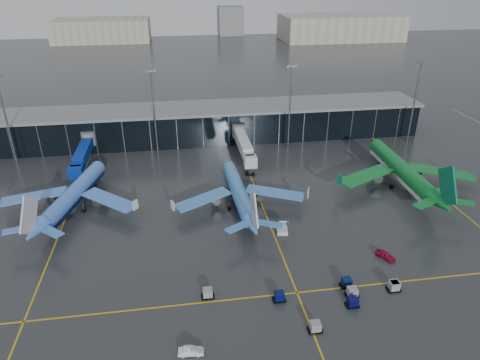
{
  "coord_description": "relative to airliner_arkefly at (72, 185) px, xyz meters",
  "views": [
    {
      "loc": [
        -8.51,
        -70.53,
        50.77
      ],
      "look_at": [
        5.0,
        18.0,
        6.0
      ],
      "focal_mm": 32.0,
      "sensor_mm": 36.0,
      "label": 1
    }
  ],
  "objects": [
    {
      "name": "ground",
      "position": [
        33.42,
        -21.41,
        -5.96
      ],
      "size": [
        600.0,
        600.0,
        0.0
      ],
      "primitive_type": "plane",
      "color": "#282B2D",
      "rests_on": "ground"
    },
    {
      "name": "terminal_pier",
      "position": [
        33.42,
        40.59,
        -0.54
      ],
      "size": [
        142.0,
        17.0,
        10.7
      ],
      "color": "black",
      "rests_on": "ground"
    },
    {
      "name": "jet_bridges",
      "position": [
        -1.58,
        21.57,
        -1.4
      ],
      "size": [
        94.0,
        27.5,
        7.2
      ],
      "color": "#595B60",
      "rests_on": "ground"
    },
    {
      "name": "flood_masts",
      "position": [
        38.42,
        28.59,
        7.85
      ],
      "size": [
        203.0,
        0.5,
        25.5
      ],
      "color": "#595B60",
      "rests_on": "ground"
    },
    {
      "name": "distant_hangars",
      "position": [
        83.36,
        248.66,
        2.83
      ],
      "size": [
        260.0,
        71.0,
        22.0
      ],
      "color": "#B2AD99",
      "rests_on": "ground"
    },
    {
      "name": "taxi_lines",
      "position": [
        43.42,
        -10.8,
        -5.95
      ],
      "size": [
        220.0,
        120.0,
        0.02
      ],
      "color": "gold",
      "rests_on": "ground"
    },
    {
      "name": "airliner_arkefly",
      "position": [
        0.0,
        0.0,
        0.0
      ],
      "size": [
        42.57,
        45.98,
        11.91
      ],
      "primitive_type": null,
      "rotation": [
        0.0,
        0.0,
        -0.25
      ],
      "color": "#447EE1",
      "rests_on": "ground"
    },
    {
      "name": "airliner_klm_near",
      "position": [
        37.84,
        -4.59,
        -0.28
      ],
      "size": [
        33.81,
        38.14,
        11.35
      ],
      "primitive_type": null,
      "rotation": [
        0.0,
        0.0,
        0.04
      ],
      "color": "#3E82CE",
      "rests_on": "ground"
    },
    {
      "name": "airliner_aer_lingus",
      "position": [
        80.85,
        -0.02,
        0.73
      ],
      "size": [
        39.75,
        44.87,
        13.38
      ],
      "primitive_type": null,
      "rotation": [
        0.0,
        0.0,
        -0.04
      ],
      "color": "#0D732B",
      "rests_on": "ground"
    },
    {
      "name": "baggage_carts",
      "position": [
        48.62,
        -38.8,
        -5.2
      ],
      "size": [
        34.7,
        11.61,
        1.7
      ],
      "color": "black",
      "rests_on": "ground"
    },
    {
      "name": "mobile_airstair",
      "position": [
        45.4,
        -17.34,
        -5.19
      ],
      "size": [
        2.67,
        3.5,
        3.45
      ],
      "rotation": [
        0.0,
        0.0,
        -0.15
      ],
      "color": "silver",
      "rests_on": "ground"
    },
    {
      "name": "service_van_red",
      "position": [
        63.0,
        -29.43,
        -5.28
      ],
      "size": [
        3.44,
        4.25,
        1.36
      ],
      "primitive_type": "imported",
      "rotation": [
        0.0,
        0.0,
        0.54
      ],
      "color": "maroon",
      "rests_on": "ground"
    },
    {
      "name": "service_van_white",
      "position": [
        24.54,
        -46.87,
        -5.34
      ],
      "size": [
        3.82,
        1.6,
        1.23
      ],
      "primitive_type": "imported",
      "rotation": [
        0.0,
        0.0,
        1.49
      ],
      "color": "white",
      "rests_on": "ground"
    }
  ]
}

